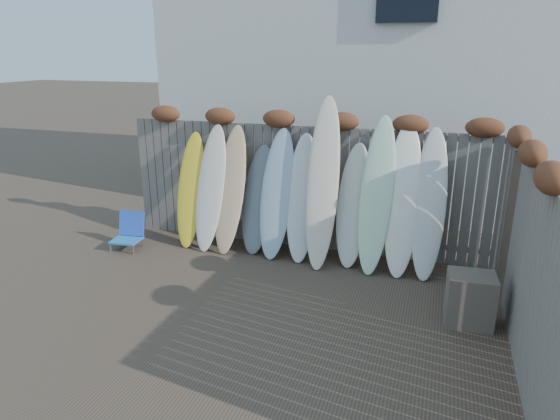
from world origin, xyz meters
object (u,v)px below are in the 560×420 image
(beach_chair, at_px, (129,232))
(surfboard_0, at_px, (191,190))
(wooden_crate, at_px, (470,299))
(lattice_panel, at_px, (522,242))

(beach_chair, height_order, surfboard_0, surfboard_0)
(wooden_crate, height_order, surfboard_0, surfboard_0)
(beach_chair, relative_size, lattice_panel, 0.31)
(wooden_crate, bearing_deg, beach_chair, 171.10)
(beach_chair, xyz_separation_m, wooden_crate, (5.25, -0.82, 0.04))
(beach_chair, height_order, wooden_crate, wooden_crate)
(beach_chair, xyz_separation_m, surfboard_0, (0.89, 0.52, 0.65))
(beach_chair, relative_size, surfboard_0, 0.31)
(surfboard_0, bearing_deg, wooden_crate, -17.90)
(lattice_panel, bearing_deg, wooden_crate, -151.99)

